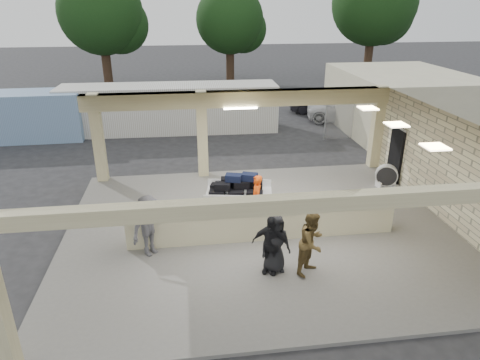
{
  "coord_description": "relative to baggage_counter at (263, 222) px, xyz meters",
  "views": [
    {
      "loc": [
        -2.17,
        -11.59,
        6.75
      ],
      "look_at": [
        -0.49,
        1.0,
        1.37
      ],
      "focal_mm": 32.0,
      "sensor_mm": 36.0,
      "label": 1
    }
  ],
  "objects": [
    {
      "name": "car_white_b",
      "position": [
        11.21,
        14.29,
        0.12
      ],
      "size": [
        4.71,
        2.37,
        1.42
      ],
      "primitive_type": "imported",
      "rotation": [
        0.0,
        0.0,
        1.73
      ],
      "color": "silver",
      "rests_on": "ground"
    },
    {
      "name": "passenger_d",
      "position": [
        0.01,
        -1.74,
        0.32
      ],
      "size": [
        0.83,
        0.45,
        1.62
      ],
      "primitive_type": "imported",
      "rotation": [
        0.0,
        0.0,
        0.17
      ],
      "color": "black",
      "rests_on": "pavilion"
    },
    {
      "name": "passenger_b",
      "position": [
        -0.15,
        -1.8,
        0.34
      ],
      "size": [
        1.03,
        0.71,
        1.65
      ],
      "primitive_type": "imported",
      "rotation": [
        0.0,
        0.0,
        -0.42
      ],
      "color": "black",
      "rests_on": "pavilion"
    },
    {
      "name": "tree_mid",
      "position": [
        2.32,
        26.66,
        4.38
      ],
      "size": [
        6.0,
        5.6,
        8.0
      ],
      "color": "#382619",
      "rests_on": "ground"
    },
    {
      "name": "pavilion",
      "position": [
        0.21,
        1.16,
        0.76
      ],
      "size": [
        12.01,
        10.0,
        3.55
      ],
      "color": "slate",
      "rests_on": "ground"
    },
    {
      "name": "tree_left",
      "position": [
        -7.68,
        24.66,
        5.0
      ],
      "size": [
        6.6,
        6.3,
        9.0
      ],
      "color": "#382619",
      "rests_on": "ground"
    },
    {
      "name": "baggage_handler",
      "position": [
        -0.03,
        1.0,
        0.31
      ],
      "size": [
        0.33,
        0.59,
        1.59
      ],
      "primitive_type": "imported",
      "rotation": [
        0.0,
        0.0,
        4.69
      ],
      "color": "#DF450B",
      "rests_on": "pavilion"
    },
    {
      "name": "container_white",
      "position": [
        -2.92,
        12.22,
        0.67
      ],
      "size": [
        11.67,
        2.57,
        2.52
      ],
      "primitive_type": "cube",
      "rotation": [
        0.0,
        0.0,
        -0.02
      ],
      "color": "white",
      "rests_on": "ground"
    },
    {
      "name": "fence",
      "position": [
        11.0,
        9.5,
        0.47
      ],
      "size": [
        12.06,
        0.06,
        2.03
      ],
      "color": "gray",
      "rests_on": "ground"
    },
    {
      "name": "passenger_c",
      "position": [
        -3.29,
        -0.5,
        0.41
      ],
      "size": [
        1.12,
        1.09,
        1.79
      ],
      "primitive_type": "imported",
      "rotation": [
        0.0,
        0.0,
        0.76
      ],
      "color": "#47464B",
      "rests_on": "pavilion"
    },
    {
      "name": "baggage_counter",
      "position": [
        0.0,
        0.0,
        0.0
      ],
      "size": [
        8.2,
        0.58,
        0.98
      ],
      "color": "beige",
      "rests_on": "pavilion"
    },
    {
      "name": "ground",
      "position": [
        0.0,
        0.5,
        -0.59
      ],
      "size": [
        120.0,
        120.0,
        0.0
      ],
      "primitive_type": "plane",
      "color": "#252527",
      "rests_on": "ground"
    },
    {
      "name": "passenger_a",
      "position": [
        0.92,
        -1.94,
        0.4
      ],
      "size": [
        0.88,
        0.87,
        1.77
      ],
      "primitive_type": "imported",
      "rotation": [
        0.0,
        0.0,
        0.76
      ],
      "color": "brown",
      "rests_on": "pavilion"
    },
    {
      "name": "adjacent_building",
      "position": [
        9.5,
        10.5,
        1.01
      ],
      "size": [
        6.0,
        8.0,
        3.2
      ],
      "primitive_type": "cube",
      "color": "beige",
      "rests_on": "ground"
    },
    {
      "name": "car_white_a",
      "position": [
        7.46,
        12.84,
        0.07
      ],
      "size": [
        4.98,
        3.3,
        1.3
      ],
      "primitive_type": "imported",
      "rotation": [
        0.0,
        0.0,
        1.3
      ],
      "color": "silver",
      "rests_on": "ground"
    },
    {
      "name": "car_dark",
      "position": [
        6.54,
        15.06,
        0.05
      ],
      "size": [
        4.03,
        2.05,
        1.28
      ],
      "primitive_type": "imported",
      "rotation": [
        0.0,
        0.0,
        1.38
      ],
      "color": "black",
      "rests_on": "ground"
    },
    {
      "name": "tree_right",
      "position": [
        14.32,
        25.66,
        5.63
      ],
      "size": [
        7.2,
        7.0,
        10.0
      ],
      "color": "#382619",
      "rests_on": "ground"
    },
    {
      "name": "drum_fan",
      "position": [
        5.32,
        3.01,
        0.0
      ],
      "size": [
        0.87,
        0.58,
        0.92
      ],
      "rotation": [
        0.0,
        0.0,
        -0.41
      ],
      "color": "silver",
      "rests_on": "pavilion"
    },
    {
      "name": "luggage_cart",
      "position": [
        -0.5,
        1.91,
        0.21
      ],
      "size": [
        2.43,
        1.74,
        1.3
      ],
      "rotation": [
        0.0,
        0.0,
        -0.17
      ],
      "color": "silver",
      "rests_on": "pavilion"
    }
  ]
}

